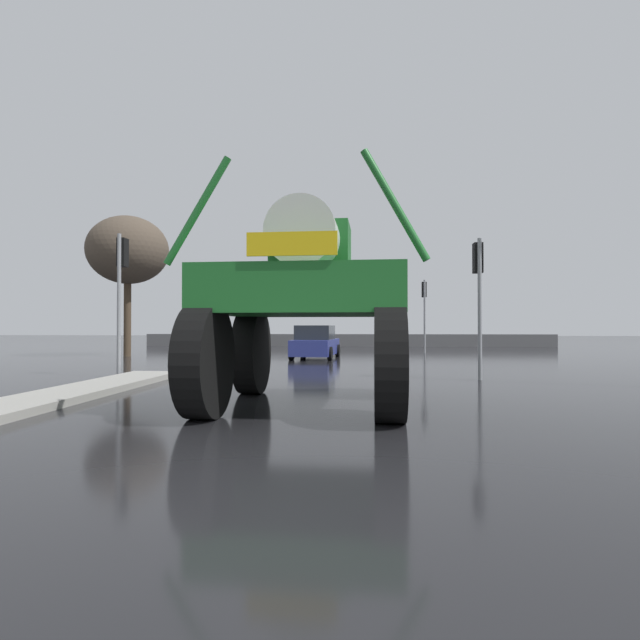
# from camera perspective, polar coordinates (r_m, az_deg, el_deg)

# --- Properties ---
(ground_plane) EXTENTS (120.00, 120.00, 0.00)m
(ground_plane) POSITION_cam_1_polar(r_m,az_deg,el_deg) (22.72, 1.81, -4.43)
(ground_plane) COLOR black
(median_island) EXTENTS (1.37, 9.85, 0.15)m
(median_island) POSITION_cam_1_polar(r_m,az_deg,el_deg) (11.68, -26.83, -7.51)
(median_island) COLOR #9E9B93
(median_island) RESTS_ON ground
(oversize_sprayer) EXTENTS (4.17, 5.05, 4.18)m
(oversize_sprayer) POSITION_cam_1_polar(r_m,az_deg,el_deg) (9.59, -1.28, 1.76)
(oversize_sprayer) COLOR black
(oversize_sprayer) RESTS_ON ground
(sedan_ahead) EXTENTS (2.14, 4.22, 1.52)m
(sedan_ahead) POSITION_cam_1_polar(r_m,az_deg,el_deg) (23.63, -0.49, -2.56)
(sedan_ahead) COLOR navy
(sedan_ahead) RESTS_ON ground
(traffic_signal_near_left) EXTENTS (0.24, 0.54, 4.17)m
(traffic_signal_near_left) POSITION_cam_1_polar(r_m,az_deg,el_deg) (16.21, -21.13, 4.88)
(traffic_signal_near_left) COLOR gray
(traffic_signal_near_left) RESTS_ON ground
(traffic_signal_near_right) EXTENTS (0.24, 0.54, 3.90)m
(traffic_signal_near_right) POSITION_cam_1_polar(r_m,az_deg,el_deg) (14.98, 17.14, 4.58)
(traffic_signal_near_right) COLOR gray
(traffic_signal_near_right) RESTS_ON ground
(traffic_signal_far_left) EXTENTS (0.24, 0.55, 4.03)m
(traffic_signal_far_left) POSITION_cam_1_polar(r_m,az_deg,el_deg) (28.94, 11.48, 2.21)
(traffic_signal_far_left) COLOR gray
(traffic_signal_far_left) RESTS_ON ground
(traffic_signal_far_right) EXTENTS (0.24, 0.55, 3.99)m
(traffic_signal_far_right) POSITION_cam_1_polar(r_m,az_deg,el_deg) (28.78, 8.03, 2.15)
(traffic_signal_far_right) COLOR gray
(traffic_signal_far_right) RESTS_ON ground
(bare_tree_left) EXTENTS (3.92, 3.92, 6.91)m
(bare_tree_left) POSITION_cam_1_polar(r_m,az_deg,el_deg) (27.24, -20.53, 7.21)
(bare_tree_left) COLOR #473828
(bare_tree_left) RESTS_ON ground
(roadside_barrier) EXTENTS (30.25, 0.24, 0.90)m
(roadside_barrier) POSITION_cam_1_polar(r_m,az_deg,el_deg) (38.03, 2.89, -2.26)
(roadside_barrier) COLOR #59595B
(roadside_barrier) RESTS_ON ground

